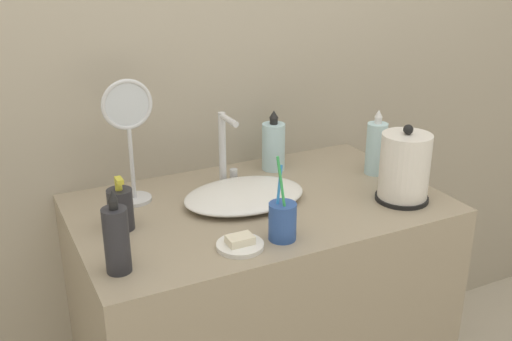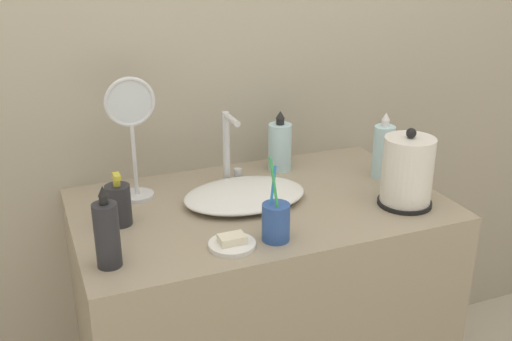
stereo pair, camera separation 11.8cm
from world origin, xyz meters
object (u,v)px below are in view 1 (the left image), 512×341
object	(u,v)px
mouthwash_bottle	(273,146)
lotion_bottle	(121,209)
faucet	(225,147)
vanity_mirror	(129,131)
toothbrush_cup	(282,221)
hand_cream_bottle	(117,239)
electric_kettle	(404,170)
shampoo_bottle	(376,147)

from	to	relation	value
mouthwash_bottle	lotion_bottle	bearing A→B (deg)	-159.98
faucet	vanity_mirror	bearing A→B (deg)	178.99
toothbrush_cup	mouthwash_bottle	world-z (taller)	toothbrush_cup
toothbrush_cup	hand_cream_bottle	size ratio (longest dim) A/B	1.12
electric_kettle	lotion_bottle	size ratio (longest dim) A/B	1.55
electric_kettle	toothbrush_cup	size ratio (longest dim) A/B	1.01
faucet	electric_kettle	size ratio (longest dim) A/B	1.00
electric_kettle	hand_cream_bottle	xyz separation A→B (m)	(-0.83, -0.03, -0.01)
toothbrush_cup	mouthwash_bottle	xyz separation A→B (m)	(0.21, 0.43, 0.03)
electric_kettle	vanity_mirror	bearing A→B (deg)	154.01
faucet	lotion_bottle	size ratio (longest dim) A/B	1.54
faucet	electric_kettle	xyz separation A→B (m)	(0.41, -0.33, -0.03)
shampoo_bottle	mouthwash_bottle	xyz separation A→B (m)	(-0.27, 0.18, -0.01)
faucet	toothbrush_cup	distance (m)	0.39
faucet	hand_cream_bottle	xyz separation A→B (m)	(-0.42, -0.36, -0.04)
toothbrush_cup	vanity_mirror	world-z (taller)	vanity_mirror
hand_cream_bottle	faucet	bearing A→B (deg)	40.27
lotion_bottle	vanity_mirror	bearing A→B (deg)	63.77
toothbrush_cup	mouthwash_bottle	size ratio (longest dim) A/B	1.14
toothbrush_cup	hand_cream_bottle	distance (m)	0.41
faucet	hand_cream_bottle	bearing A→B (deg)	-139.73
electric_kettle	lotion_bottle	bearing A→B (deg)	166.86
faucet	hand_cream_bottle	distance (m)	0.55
electric_kettle	shampoo_bottle	world-z (taller)	electric_kettle
shampoo_bottle	mouthwash_bottle	world-z (taller)	shampoo_bottle
hand_cream_bottle	mouthwash_bottle	bearing A→B (deg)	33.56
shampoo_bottle	hand_cream_bottle	size ratio (longest dim) A/B	1.05
faucet	shampoo_bottle	bearing A→B (deg)	-15.52
faucet	lotion_bottle	bearing A→B (deg)	-157.15
faucet	mouthwash_bottle	world-z (taller)	faucet
shampoo_bottle	mouthwash_bottle	bearing A→B (deg)	147.00
hand_cream_bottle	vanity_mirror	xyz separation A→B (m)	(0.14, 0.36, 0.13)
shampoo_bottle	vanity_mirror	xyz separation A→B (m)	(-0.74, 0.13, 0.12)
electric_kettle	lotion_bottle	xyz separation A→B (m)	(-0.77, 0.18, -0.04)
mouthwash_bottle	electric_kettle	bearing A→B (deg)	-60.32
lotion_bottle	hand_cream_bottle	xyz separation A→B (m)	(-0.06, -0.20, 0.02)
faucet	vanity_mirror	world-z (taller)	vanity_mirror
faucet	lotion_bottle	xyz separation A→B (m)	(-0.36, -0.15, -0.06)
electric_kettle	hand_cream_bottle	size ratio (longest dim) A/B	1.13
lotion_bottle	vanity_mirror	distance (m)	0.23
electric_kettle	shampoo_bottle	bearing A→B (deg)	74.64
electric_kettle	mouthwash_bottle	bearing A→B (deg)	119.68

